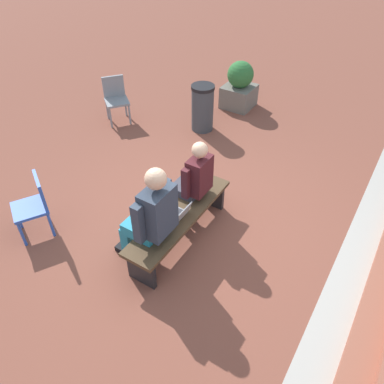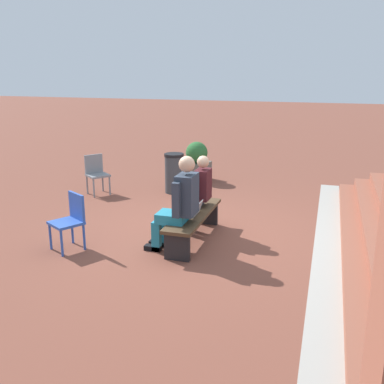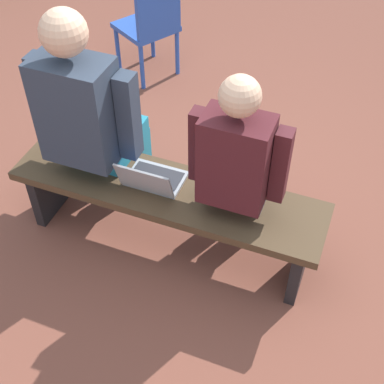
% 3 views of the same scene
% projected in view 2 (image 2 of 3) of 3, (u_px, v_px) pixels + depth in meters
% --- Properties ---
extents(ground_plane, '(60.00, 60.00, 0.00)m').
position_uv_depth(ground_plane, '(196.00, 234.00, 7.34)').
color(ground_plane, brown).
extents(concrete_strip, '(8.40, 0.40, 0.01)m').
position_uv_depth(concrete_strip, '(327.00, 255.00, 6.52)').
color(concrete_strip, '#A8A399').
rests_on(concrete_strip, ground).
extents(bench, '(1.80, 0.44, 0.45)m').
position_uv_depth(bench, '(194.00, 219.00, 7.00)').
color(bench, '#4C3823').
rests_on(bench, ground).
extents(person_student, '(0.51, 0.64, 1.29)m').
position_uv_depth(person_student, '(197.00, 191.00, 7.29)').
color(person_student, '#383842').
rests_on(person_student, ground).
extents(person_adult, '(0.60, 0.76, 1.44)m').
position_uv_depth(person_adult, '(179.00, 202.00, 6.48)').
color(person_adult, teal).
rests_on(person_adult, ground).
extents(laptop, '(0.32, 0.29, 0.21)m').
position_uv_depth(laptop, '(193.00, 212.00, 6.88)').
color(laptop, '#9EA0A5').
rests_on(laptop, bench).
extents(plastic_chair_by_pillar, '(0.59, 0.59, 0.84)m').
position_uv_depth(plastic_chair_by_pillar, '(96.00, 172.00, 9.59)').
color(plastic_chair_by_pillar, gray).
rests_on(plastic_chair_by_pillar, ground).
extents(plastic_chair_near_bench_right, '(0.57, 0.57, 0.84)m').
position_uv_depth(plastic_chair_near_bench_right, '(71.00, 218.00, 6.65)').
color(plastic_chair_near_bench_right, '#2D56B7').
rests_on(plastic_chair_near_bench_right, ground).
extents(planter, '(0.60, 0.60, 0.94)m').
position_uv_depth(planter, '(197.00, 163.00, 10.73)').
color(planter, '#6B665B').
rests_on(planter, ground).
extents(litter_bin, '(0.42, 0.42, 0.86)m').
position_uv_depth(litter_bin, '(174.00, 173.00, 9.69)').
color(litter_bin, '#383D42').
rests_on(litter_bin, ground).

